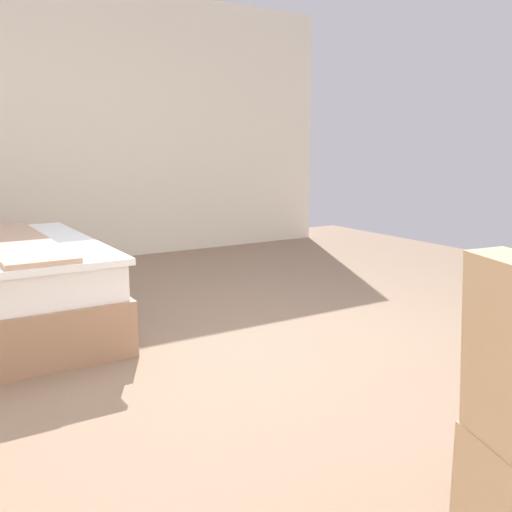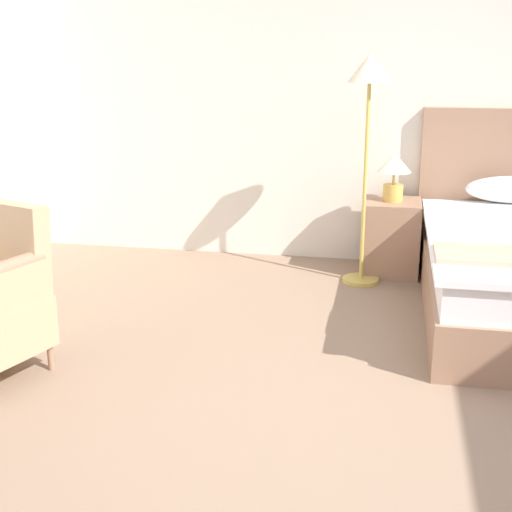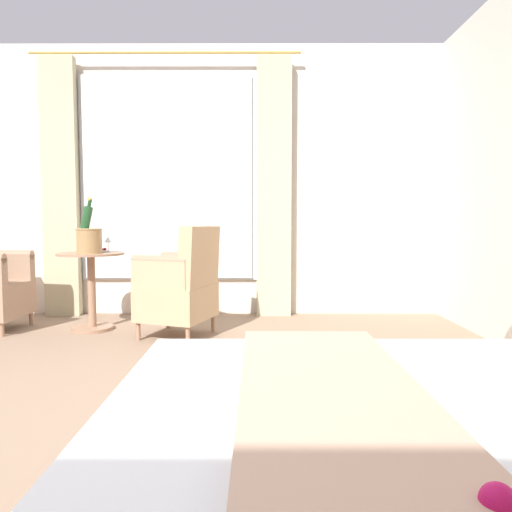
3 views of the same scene
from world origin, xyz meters
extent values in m
plane|color=#8B715B|center=(0.00, 0.00, 0.00)|extent=(7.94, 7.94, 0.00)
cube|color=silver|center=(-3.28, 0.00, 1.42)|extent=(0.12, 5.85, 2.83)
cube|color=white|center=(-3.20, 0.00, 1.44)|extent=(0.02, 1.86, 2.15)
cube|color=white|center=(-3.17, 0.00, 1.44)|extent=(0.02, 1.77, 2.11)
cube|color=#B6B493|center=(-3.12, 1.11, 1.33)|extent=(0.10, 0.36, 2.67)
cube|color=#BAB48F|center=(-3.12, -1.11, 1.33)|extent=(0.10, 0.36, 2.67)
cylinder|color=tan|center=(-3.10, 0.00, 2.70)|extent=(0.03, 2.76, 0.03)
cube|color=tan|center=(1.08, 1.10, 0.61)|extent=(1.77, 0.39, 0.03)
sphere|color=#B20F4C|center=(1.10, 1.24, 0.62)|extent=(0.05, 0.05, 0.05)
cylinder|color=#997359|center=(-2.46, -0.57, 0.01)|extent=(0.37, 0.37, 0.03)
cylinder|color=#997359|center=(-2.46, -0.57, 0.34)|extent=(0.07, 0.07, 0.69)
cylinder|color=#997359|center=(-2.46, -0.57, 0.70)|extent=(0.59, 0.59, 0.02)
cylinder|color=#9B784C|center=(-2.39, -0.55, 0.81)|extent=(0.22, 0.22, 0.21)
torus|color=#9B784C|center=(-2.39, -0.55, 0.92)|extent=(0.23, 0.23, 0.02)
cylinder|color=white|center=(-2.39, -0.55, 0.90)|extent=(0.19, 0.19, 0.03)
cylinder|color=#1E4723|center=(-2.37, -0.58, 0.97)|extent=(0.11, 0.13, 0.31)
cylinder|color=#193D1E|center=(-2.39, -0.54, 1.15)|extent=(0.04, 0.04, 0.08)
sphere|color=gold|center=(-2.39, -0.54, 1.19)|extent=(0.04, 0.04, 0.04)
cylinder|color=white|center=(-2.58, -0.45, 0.71)|extent=(0.06, 0.06, 0.01)
cylinder|color=white|center=(-2.58, -0.45, 0.75)|extent=(0.01, 0.01, 0.08)
cone|color=white|center=(-2.58, -0.45, 0.82)|extent=(0.07, 0.07, 0.06)
cylinder|color=white|center=(-2.57, -0.69, 0.71)|extent=(0.07, 0.07, 0.01)
cylinder|color=white|center=(-2.57, -0.69, 0.74)|extent=(0.01, 0.01, 0.06)
cone|color=white|center=(-2.57, -0.69, 0.81)|extent=(0.07, 0.07, 0.07)
cylinder|color=white|center=(-2.62, -0.53, 0.71)|extent=(0.17, 0.17, 0.01)
sphere|color=maroon|center=(-2.60, -0.52, 0.73)|extent=(0.02, 0.02, 0.02)
sphere|color=maroon|center=(-2.64, -0.50, 0.73)|extent=(0.03, 0.03, 0.03)
sphere|color=maroon|center=(-2.59, -0.50, 0.73)|extent=(0.02, 0.02, 0.02)
cylinder|color=#997359|center=(-2.54, 0.11, 0.08)|extent=(0.04, 0.04, 0.15)
cylinder|color=#997359|center=(-2.08, -0.05, 0.08)|extent=(0.04, 0.04, 0.15)
cylinder|color=#997359|center=(-2.38, 0.54, 0.08)|extent=(0.04, 0.04, 0.15)
cylinder|color=#997359|center=(-1.93, 0.38, 0.08)|extent=(0.04, 0.04, 0.15)
cube|color=tan|center=(-2.23, 0.24, 0.30)|extent=(0.71, 0.70, 0.29)
cube|color=tan|center=(-2.16, 0.45, 0.70)|extent=(0.55, 0.31, 0.51)
cube|color=tan|center=(-2.46, 0.30, 0.56)|extent=(0.25, 0.50, 0.23)
cylinder|color=#997359|center=(-2.46, 0.30, 0.67)|extent=(0.25, 0.50, 0.09)
cube|color=tan|center=(-2.02, 0.15, 0.56)|extent=(0.25, 0.50, 0.23)
cylinder|color=#997359|center=(-2.02, 0.15, 0.67)|extent=(0.25, 0.50, 0.09)
cylinder|color=#997359|center=(-2.20, -1.26, 0.06)|extent=(0.04, 0.04, 0.12)
cylinder|color=#997359|center=(-2.67, -1.24, 0.06)|extent=(0.04, 0.04, 0.12)
cube|color=#9E7D64|center=(-2.67, -1.44, 0.55)|extent=(0.11, 0.49, 0.24)
cylinder|color=#997359|center=(-2.67, -1.44, 0.67)|extent=(0.11, 0.49, 0.09)
camera|label=1|loc=(-2.87, 1.70, 1.22)|focal=40.00mm
camera|label=2|loc=(-0.09, -3.04, 1.80)|focal=50.00mm
camera|label=3|loc=(1.65, 0.94, 0.98)|focal=32.00mm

